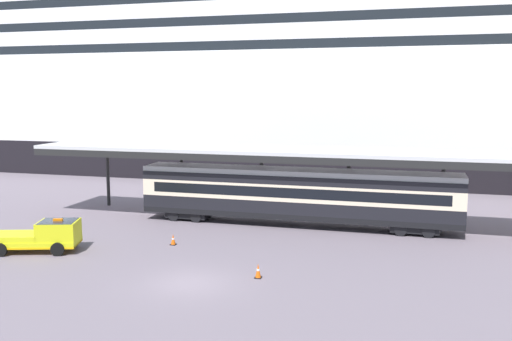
{
  "coord_description": "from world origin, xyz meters",
  "views": [
    {
      "loc": [
        10.62,
        -25.32,
        9.57
      ],
      "look_at": [
        0.81,
        9.6,
        4.5
      ],
      "focal_mm": 39.33,
      "sensor_mm": 36.0,
      "label": 1
    }
  ],
  "objects": [
    {
      "name": "ground_plane",
      "position": [
        0.0,
        0.0,
        0.0
      ],
      "size": [
        400.0,
        400.0,
        0.0
      ],
      "primitive_type": "plane",
      "color": "slate"
    },
    {
      "name": "traffic_cone_mid",
      "position": [
        3.13,
        1.73,
        0.38
      ],
      "size": [
        0.36,
        0.36,
        0.77
      ],
      "color": "black",
      "rests_on": "ground"
    },
    {
      "name": "platform_canopy",
      "position": [
        2.69,
        14.14,
        5.25
      ],
      "size": [
        40.54,
        5.42,
        5.51
      ],
      "color": "silver",
      "rests_on": "ground"
    },
    {
      "name": "train_carriage",
      "position": [
        2.69,
        13.71,
        2.31
      ],
      "size": [
        22.91,
        2.81,
        4.11
      ],
      "color": "black",
      "rests_on": "ground"
    },
    {
      "name": "traffic_cone_near",
      "position": [
        -3.75,
        6.44,
        0.34
      ],
      "size": [
        0.36,
        0.36,
        0.69
      ],
      "color": "black",
      "rests_on": "ground"
    },
    {
      "name": "cruise_ship",
      "position": [
        -17.78,
        44.14,
        11.1
      ],
      "size": [
        165.02,
        26.76,
        34.44
      ],
      "color": "black",
      "rests_on": "ground"
    },
    {
      "name": "service_truck",
      "position": [
        -10.72,
        2.97,
        0.99
      ],
      "size": [
        5.57,
        3.53,
        2.02
      ],
      "color": "yellow",
      "rests_on": "ground"
    }
  ]
}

